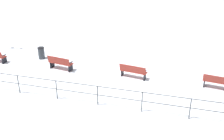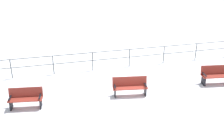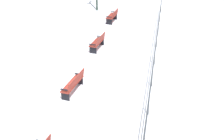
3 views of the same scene
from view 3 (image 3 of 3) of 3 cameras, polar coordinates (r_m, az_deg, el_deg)
ground_plane at (r=14.50m, az=-6.83°, el=-4.06°), size 80.00×80.00×0.00m
bench_nearest at (r=22.80m, az=0.13°, el=10.04°), size 0.73×1.45×0.89m
bench_second at (r=18.38m, az=-2.62°, el=5.22°), size 0.74×1.54×0.89m
bench_third at (r=14.25m, az=-7.12°, el=-2.47°), size 0.75×1.74×0.90m
waterfront_railing at (r=13.58m, az=7.25°, el=-2.78°), size 0.05×25.14×1.11m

